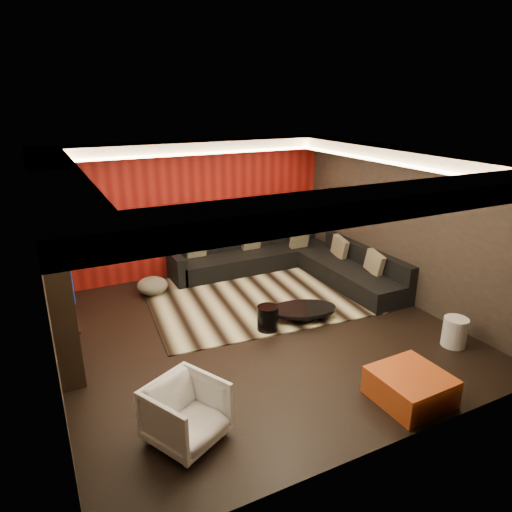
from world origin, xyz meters
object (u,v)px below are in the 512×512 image
coffee_table (303,313)px  white_side_table (455,332)px  armchair (186,413)px  orange_ottoman (410,387)px  drum_stool (268,318)px  sectional_sofa (290,263)px

coffee_table → white_side_table: bearing=-47.8°
armchair → orange_ottoman: bearing=-39.2°
coffee_table → drum_stool: (-0.72, -0.08, 0.11)m
drum_stool → armchair: size_ratio=0.53×
coffee_table → armchair: 3.31m
drum_stool → orange_ottoman: size_ratio=0.48×
drum_stool → armchair: armchair is taller
drum_stool → coffee_table: bearing=6.1°
orange_ottoman → drum_stool: bearing=107.4°
armchair → sectional_sofa: 5.19m
drum_stool → orange_ottoman: bearing=-72.6°
drum_stool → orange_ottoman: drum_stool is taller
coffee_table → sectional_sofa: (0.85, 1.89, 0.15)m
white_side_table → orange_ottoman: (-1.58, -0.70, -0.04)m
sectional_sofa → armchair: bearing=-133.2°
orange_ottoman → armchair: armchair is taller
drum_stool → sectional_sofa: (1.57, 1.96, 0.04)m
drum_stool → white_side_table: bearing=-36.0°
coffee_table → white_side_table: (1.61, -1.78, 0.11)m
coffee_table → orange_ottoman: 2.48m
orange_ottoman → sectional_sofa: size_ratio=0.23×
white_side_table → armchair: armchair is taller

